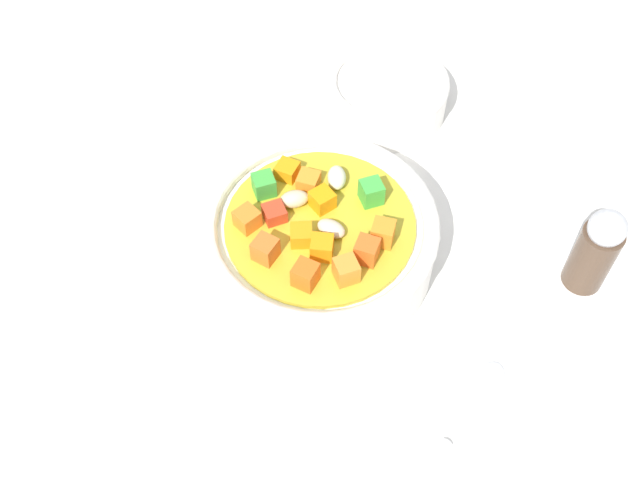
# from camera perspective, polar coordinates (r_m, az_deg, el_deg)

# --- Properties ---
(ground_plane) EXTENTS (1.40, 1.40, 0.02)m
(ground_plane) POSITION_cam_1_polar(r_m,az_deg,el_deg) (0.63, 0.00, -1.97)
(ground_plane) COLOR silver
(soup_bowl_main) EXTENTS (0.19, 0.19, 0.07)m
(soup_bowl_main) POSITION_cam_1_polar(r_m,az_deg,el_deg) (0.60, -0.01, 0.18)
(soup_bowl_main) COLOR white
(soup_bowl_main) RESTS_ON ground_plane
(spoon) EXTENTS (0.13, 0.15, 0.01)m
(spoon) POSITION_cam_1_polar(r_m,az_deg,el_deg) (0.55, 9.31, -15.32)
(spoon) COLOR silver
(spoon) RESTS_ON ground_plane
(side_bowl_small) EXTENTS (0.11, 0.11, 0.04)m
(side_bowl_small) POSITION_cam_1_polar(r_m,az_deg,el_deg) (0.72, 5.09, 10.99)
(side_bowl_small) COLOR white
(side_bowl_small) RESTS_ON ground_plane
(pepper_shaker) EXTENTS (0.03, 0.03, 0.08)m
(pepper_shaker) POSITION_cam_1_polar(r_m,az_deg,el_deg) (0.61, 20.17, -0.70)
(pepper_shaker) COLOR #4C3828
(pepper_shaker) RESTS_ON ground_plane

